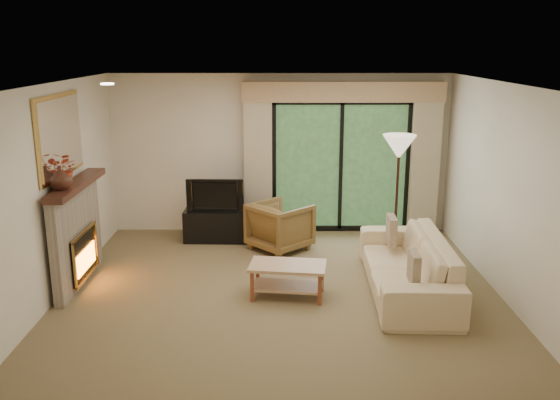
{
  "coord_description": "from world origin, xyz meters",
  "views": [
    {
      "loc": [
        -0.01,
        -7.08,
        3.05
      ],
      "look_at": [
        0.0,
        0.3,
        1.1
      ],
      "focal_mm": 38.0,
      "sensor_mm": 36.0,
      "label": 1
    }
  ],
  "objects_px": {
    "media_console": "(217,225)",
    "armchair": "(280,226)",
    "sofa": "(407,264)",
    "coffee_table": "(288,280)"
  },
  "relations": [
    {
      "from": "media_console",
      "to": "coffee_table",
      "type": "bearing_deg",
      "value": -61.9
    },
    {
      "from": "coffee_table",
      "to": "sofa",
      "type": "bearing_deg",
      "value": 13.69
    },
    {
      "from": "media_console",
      "to": "coffee_table",
      "type": "height_order",
      "value": "media_console"
    },
    {
      "from": "sofa",
      "to": "coffee_table",
      "type": "relative_size",
      "value": 2.58
    },
    {
      "from": "media_console",
      "to": "armchair",
      "type": "height_order",
      "value": "armchair"
    },
    {
      "from": "armchair",
      "to": "media_console",
      "type": "bearing_deg",
      "value": 23.79
    },
    {
      "from": "armchair",
      "to": "coffee_table",
      "type": "xyz_separation_m",
      "value": [
        0.09,
        -1.76,
        -0.16
      ]
    },
    {
      "from": "media_console",
      "to": "armchair",
      "type": "bearing_deg",
      "value": -21.55
    },
    {
      "from": "sofa",
      "to": "coffee_table",
      "type": "height_order",
      "value": "sofa"
    },
    {
      "from": "media_console",
      "to": "sofa",
      "type": "relative_size",
      "value": 0.42
    }
  ]
}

